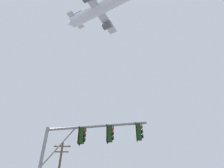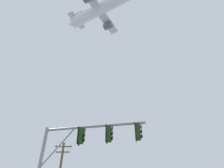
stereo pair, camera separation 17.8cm
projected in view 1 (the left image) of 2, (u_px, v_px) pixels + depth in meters
signal_pole_near at (82, 150)px, 11.21m from camera, size 6.04×1.31×6.72m
airplane at (100, 9)px, 54.53m from camera, size 21.05×16.26×6.20m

